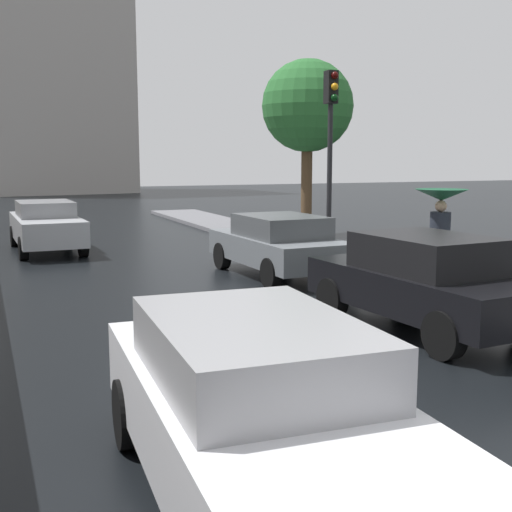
# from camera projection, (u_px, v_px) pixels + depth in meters

# --- Properties ---
(car_silver_near_kerb) EXTENTS (1.85, 4.47, 1.43)m
(car_silver_near_kerb) POSITION_uv_depth(u_px,v_px,m) (46.00, 225.00, 18.61)
(car_silver_near_kerb) COLOR #B2B5BA
(car_silver_near_kerb) RESTS_ON ground
(car_grey_far_ahead) EXTENTS (1.98, 4.09, 1.38)m
(car_grey_far_ahead) POSITION_uv_depth(u_px,v_px,m) (278.00, 244.00, 14.75)
(car_grey_far_ahead) COLOR slate
(car_grey_far_ahead) RESTS_ON ground
(car_black_behind_camera) EXTENTS (2.06, 4.12, 1.48)m
(car_black_behind_camera) POSITION_uv_depth(u_px,v_px,m) (425.00, 281.00, 10.05)
(car_black_behind_camera) COLOR black
(car_black_behind_camera) RESTS_ON ground
(car_white_far_lane) EXTENTS (1.91, 4.44, 1.46)m
(car_white_far_lane) POSITION_uv_depth(u_px,v_px,m) (258.00, 412.00, 4.88)
(car_white_far_lane) COLOR silver
(car_white_far_lane) RESTS_ON ground
(pedestrian_with_umbrella_near) EXTENTS (1.01, 1.01, 1.91)m
(pedestrian_with_umbrella_near) POSITION_uv_depth(u_px,v_px,m) (441.00, 211.00, 12.60)
(pedestrian_with_umbrella_near) COLOR black
(pedestrian_with_umbrella_near) RESTS_ON sidewalk_strip
(traffic_light) EXTENTS (0.26, 0.39, 4.50)m
(traffic_light) POSITION_uv_depth(u_px,v_px,m) (331.00, 132.00, 15.26)
(traffic_light) COLOR black
(traffic_light) RESTS_ON sidewalk_strip
(street_tree_near) EXTENTS (3.08, 3.08, 5.92)m
(street_tree_near) POSITION_uv_depth(u_px,v_px,m) (307.00, 107.00, 21.89)
(street_tree_near) COLOR #4C3823
(street_tree_near) RESTS_ON ground
(distant_tower) EXTENTS (12.54, 10.11, 21.19)m
(distant_tower) POSITION_uv_depth(u_px,v_px,m) (43.00, 51.00, 48.96)
(distant_tower) COLOR #9E9993
(distant_tower) RESTS_ON ground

